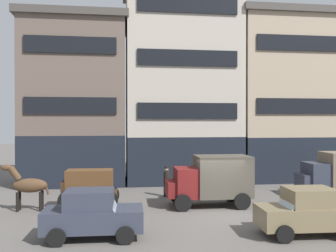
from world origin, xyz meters
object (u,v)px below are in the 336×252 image
Objects in this scene: cargo_wagon at (89,186)px; draft_horse at (28,185)px; sedan_light at (307,212)px; sedan_dark at (93,214)px; delivery_truck_far at (212,179)px; pedestrian_officer at (167,180)px; fire_hydrant_curbside at (193,184)px.

draft_horse is at bearing 179.96° from cargo_wagon.
cargo_wagon is 10.31m from sedan_light.
sedan_dark is at bearing 175.20° from sedan_light.
delivery_truck_far is 1.16× the size of sedan_dark.
sedan_light is (8.74, -5.47, -0.23)m from cargo_wagon.
sedan_light is (11.69, -5.47, -0.36)m from draft_horse.
delivery_truck_far is at bearing 38.43° from sedan_dark.
cargo_wagon is at bearing 96.59° from sedan_dark.
draft_horse reaches higher than sedan_light.
pedestrian_officer is at bearing 62.95° from sedan_dark.
draft_horse is 0.63× the size of sedan_dark.
fire_hydrant_curbside is (-2.56, 9.61, -0.49)m from sedan_light.
delivery_truck_far reaches higher than cargo_wagon.
cargo_wagon is 0.79× the size of sedan_dark.
draft_horse is 9.25m from delivery_truck_far.
cargo_wagon is 1.26× the size of draft_horse.
sedan_light is at bearing -60.85° from pedestrian_officer.
sedan_light is 2.09× the size of pedestrian_officer.
cargo_wagon reaches higher than fire_hydrant_curbside.
pedestrian_officer reaches higher than fire_hydrant_curbside.
pedestrian_officer is at bearing 30.53° from cargo_wagon.
pedestrian_officer is 2.56m from fire_hydrant_curbside.
pedestrian_officer is (3.73, 7.31, 0.07)m from sedan_dark.
sedan_light reaches higher than pedestrian_officer.
draft_horse is 7.67m from pedestrian_officer.
draft_horse is 2.83× the size of fire_hydrant_curbside.
sedan_dark and sedan_light have the same top height.
draft_horse is 12.91m from sedan_light.
pedestrian_officer is (-4.46, 7.99, 0.07)m from sedan_light.
sedan_dark is (0.55, -4.78, -0.23)m from cargo_wagon.
delivery_truck_far is at bearing -53.70° from pedestrian_officer.
sedan_dark is at bearing -141.57° from delivery_truck_far.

